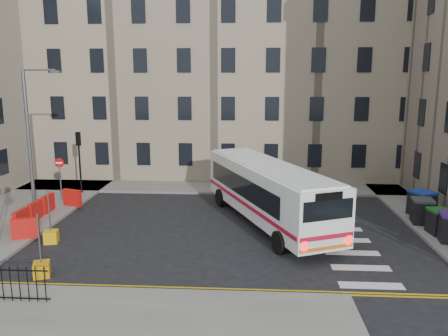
# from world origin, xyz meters

# --- Properties ---
(ground) EXTENTS (120.00, 120.00, 0.00)m
(ground) POSITION_xyz_m (0.00, 0.00, 0.00)
(ground) COLOR black
(ground) RESTS_ON ground
(pavement_north) EXTENTS (36.00, 3.20, 0.15)m
(pavement_north) POSITION_xyz_m (-6.00, 8.60, 0.07)
(pavement_north) COLOR slate
(pavement_north) RESTS_ON ground
(pavement_east) EXTENTS (2.40, 26.00, 0.15)m
(pavement_east) POSITION_xyz_m (9.00, 4.00, 0.07)
(pavement_east) COLOR slate
(pavement_east) RESTS_ON ground
(pavement_west) EXTENTS (6.00, 22.00, 0.15)m
(pavement_west) POSITION_xyz_m (-14.00, 1.00, 0.07)
(pavement_west) COLOR slate
(pavement_west) RESTS_ON ground
(pavement_sw) EXTENTS (20.00, 6.00, 0.15)m
(pavement_sw) POSITION_xyz_m (-7.00, -10.00, 0.07)
(pavement_sw) COLOR slate
(pavement_sw) RESTS_ON ground
(terrace_north) EXTENTS (38.30, 10.80, 17.20)m
(terrace_north) POSITION_xyz_m (-7.00, 15.50, 8.62)
(terrace_north) COLOR gray
(terrace_north) RESTS_ON ground
(traffic_light_nw) EXTENTS (0.28, 0.22, 4.10)m
(traffic_light_nw) POSITION_xyz_m (-12.00, 6.50, 2.87)
(traffic_light_nw) COLOR black
(traffic_light_nw) RESTS_ON pavement_west
(streetlamp) EXTENTS (0.50, 0.22, 8.14)m
(streetlamp) POSITION_xyz_m (-13.00, 2.00, 4.34)
(streetlamp) COLOR #595B5E
(streetlamp) RESTS_ON pavement_west
(no_entry_north) EXTENTS (0.60, 0.08, 3.00)m
(no_entry_north) POSITION_xyz_m (-12.50, 4.50, 2.08)
(no_entry_north) COLOR #595B5E
(no_entry_north) RESTS_ON pavement_west
(roadworks_barriers) EXTENTS (1.66, 6.26, 1.00)m
(roadworks_barriers) POSITION_xyz_m (-11.84, 0.50, 0.65)
(roadworks_barriers) COLOR red
(roadworks_barriers) RESTS_ON pavement_west
(bus) EXTENTS (6.99, 11.76, 3.18)m
(bus) POSITION_xyz_m (0.33, 1.21, 1.84)
(bus) COLOR white
(bus) RESTS_ON ground
(wheelie_bin_c) EXTENTS (1.07, 1.20, 1.23)m
(wheelie_bin_c) POSITION_xyz_m (8.73, -0.38, 0.77)
(wheelie_bin_c) COLOR black
(wheelie_bin_c) RESTS_ON pavement_east
(wheelie_bin_d) EXTENTS (1.20, 1.33, 1.31)m
(wheelie_bin_d) POSITION_xyz_m (8.50, 1.25, 0.81)
(wheelie_bin_d) COLOR black
(wheelie_bin_d) RESTS_ON pavement_east
(wheelie_bin_e) EXTENTS (1.53, 1.61, 1.40)m
(wheelie_bin_e) POSITION_xyz_m (9.00, 2.62, 0.86)
(wheelie_bin_e) COLOR black
(wheelie_bin_e) RESTS_ON pavement_east
(bollard_yellow) EXTENTS (0.72, 0.72, 0.60)m
(bollard_yellow) POSITION_xyz_m (-10.00, -2.41, 0.30)
(bollard_yellow) COLOR #F3A90D
(bollard_yellow) RESTS_ON ground
(bollard_chevron) EXTENTS (0.77, 0.77, 0.60)m
(bollard_chevron) POSITION_xyz_m (-8.72, -6.00, 0.30)
(bollard_chevron) COLOR orange
(bollard_chevron) RESTS_ON ground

